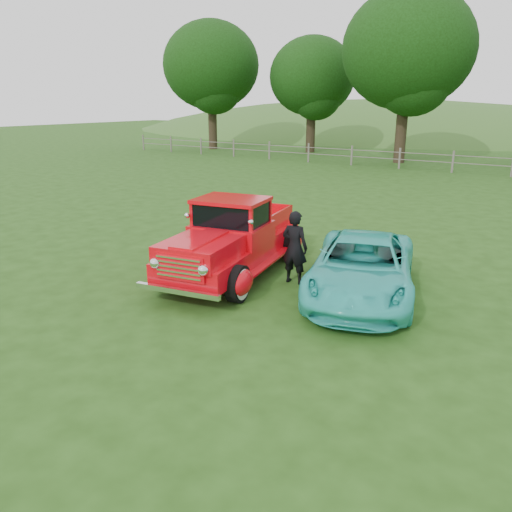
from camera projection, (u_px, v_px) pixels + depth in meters
The scene contains 9 objects.
ground at pixel (199, 296), 10.28m from camera, with size 140.00×140.00×0.00m, color #224512.
distant_hills at pixel (485, 172), 61.16m from camera, with size 116.00×60.00×18.00m.
fence_line at pixel (453, 162), 27.63m from camera, with size 48.00×0.12×1.20m.
tree_far_west at pixel (211, 66), 39.57m from camera, with size 7.60×7.60×9.93m.
tree_mid_west at pixel (312, 77), 37.24m from camera, with size 6.40×6.40×8.46m.
tree_near_west at pixel (408, 50), 30.28m from camera, with size 8.00×8.00×10.42m.
red_pickup at pixel (233, 240), 11.39m from camera, with size 2.85×5.21×1.78m.
teal_sedan at pixel (362, 267), 10.13m from camera, with size 2.01×4.36×1.21m, color #32CABE.
man at pixel (295, 247), 10.79m from camera, with size 0.59×0.39×1.62m, color black.
Camera 1 is at (6.26, -7.34, 3.85)m, focal length 35.00 mm.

